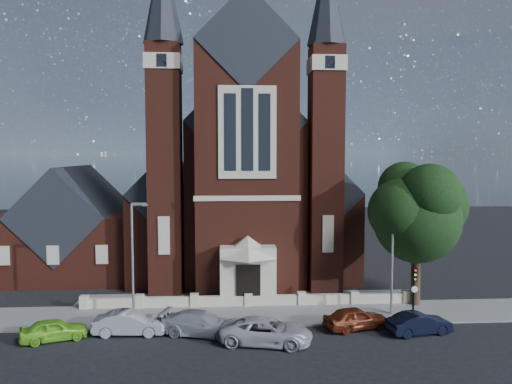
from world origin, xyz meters
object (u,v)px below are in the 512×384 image
Objects in this scene: parish_hall at (75,232)px; car_lime_van at (54,330)px; traffic_signal at (414,285)px; street_lamp_right at (394,251)px; church at (241,184)px; car_dark_red at (356,318)px; car_white_suv at (267,331)px; car_silver_a at (130,323)px; street_tree at (420,214)px; street_lamp_left at (134,254)px; car_silver_b at (201,323)px; car_navy at (419,323)px.

car_lime_van is (3.86, -17.51, -3.34)m from parish_hall.
street_lamp_right is at bearing 120.01° from traffic_signal.
church is 21.76m from street_lamp_right.
church reaches higher than car_dark_red.
car_white_suv is (-9.32, -4.81, -3.83)m from street_lamp_right.
parish_hall reaches higher than car_silver_a.
car_white_suv is at bearing -151.16° from street_tree.
street_lamp_left is at bearing -59.98° from parish_hall.
street_lamp_left is at bearing -175.24° from street_tree.
traffic_signal reaches higher than car_dark_red.
car_dark_red is (14.46, 0.10, -0.02)m from car_silver_a.
car_lime_van is at bearing 100.85° from car_silver_a.
car_silver_b is at bearing -163.05° from street_tree.
street_tree is at bearing -76.39° from car_silver_a.
car_dark_red is at bearing -10.28° from street_lamp_left.
parish_hall is 31.20m from traffic_signal.
church reaches higher than traffic_signal.
parish_hall is at bearing 120.02° from street_lamp_left.
car_silver_a reaches higher than car_dark_red.
parish_hall is 18.24m from car_lime_van.
street_lamp_right is 2.02× the size of traffic_signal.
car_silver_b is 4.33m from car_white_suv.
car_lime_van is 8.93m from car_silver_b.
street_lamp_left is 6.76m from car_lime_van.
street_lamp_right is at bearing -50.75° from car_white_suv.
car_lime_van is 12.97m from car_white_suv.
car_navy is (-2.06, -5.48, -6.28)m from street_tree.
street_lamp_left is 2.06× the size of car_lime_van.
car_navy reaches higher than car_lime_van.
street_tree reaches higher than car_silver_a.
street_lamp_left reaches higher than car_white_suv.
street_lamp_right is 11.17m from car_white_suv.
parish_hall reaches higher than car_navy.
street_lamp_right is 22.85m from car_lime_van.
car_lime_van is at bearing -168.10° from street_tree.
street_lamp_right is 1.80× the size of car_silver_a.
car_dark_red is at bearing -71.65° from car_silver_b.
car_white_suv is (16.77, -18.81, -3.25)m from parish_hall.
car_navy is at bearing -110.62° from street_tree.
car_lime_van is (-24.74, -5.22, -6.29)m from street_tree.
church is 23.83m from car_dark_red.
church is 8.89× the size of car_lime_van.
street_lamp_right reaches higher than car_navy.
traffic_signal is 0.78× the size of car_silver_b.
traffic_signal is at bearing -115.95° from street_tree.
street_tree is at bearing 64.05° from traffic_signal.
car_dark_red reaches higher than car_lime_van.
street_lamp_right is at bearing -61.96° from church.
parish_hall is at bearing 36.94° from car_dark_red.
car_dark_red is at bearing -165.71° from traffic_signal.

